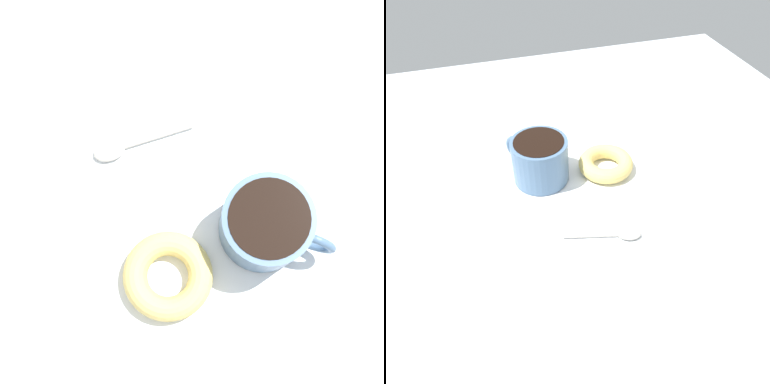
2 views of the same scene
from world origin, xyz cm
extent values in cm
cube|color=#B2BCC6|center=(0.00, 0.00, -1.00)|extent=(120.00, 120.00, 2.00)
cube|color=white|center=(1.88, 2.52, 0.15)|extent=(33.93, 33.93, 0.30)
cylinder|color=slate|center=(-2.53, 9.94, 4.14)|extent=(9.56, 9.56, 7.68)
cylinder|color=black|center=(-2.53, 9.94, 7.78)|extent=(8.36, 8.36, 0.60)
torus|color=slate|center=(-5.62, 14.14, 4.14)|extent=(3.81, 4.72, 5.20)
torus|color=#E5C66B|center=(8.97, 8.77, 1.63)|extent=(9.73, 9.73, 2.67)
ellipsoid|color=#B7B2A8|center=(7.03, -6.81, 0.75)|extent=(4.09, 3.23, 0.90)
cylinder|color=#B7B2A8|center=(1.80, -5.44, 0.58)|extent=(8.87, 2.82, 0.56)
camera|label=1|loc=(9.59, 14.55, 70.85)|focal=60.00mm
camera|label=2|loc=(-10.90, -39.03, 44.09)|focal=35.00mm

